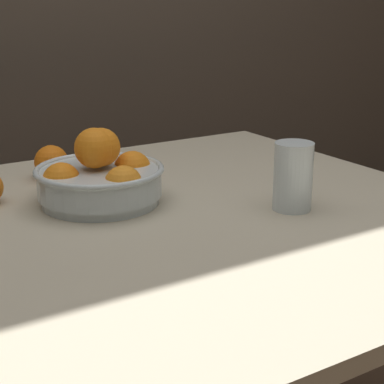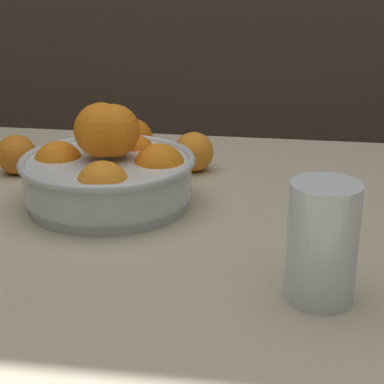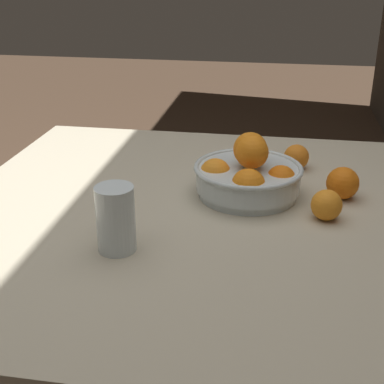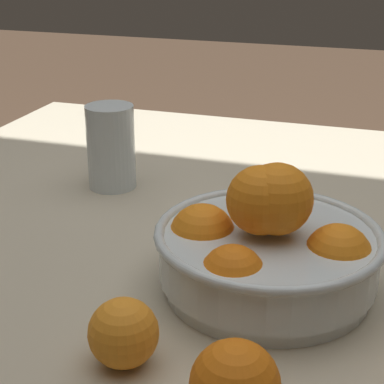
# 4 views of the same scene
# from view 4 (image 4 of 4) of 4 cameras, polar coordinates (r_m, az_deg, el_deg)

# --- Properties ---
(dining_table) EXTENTS (1.14, 1.11, 0.76)m
(dining_table) POSITION_cam_4_polar(r_m,az_deg,el_deg) (0.95, 2.09, -7.34)
(dining_table) COLOR #B7AD93
(dining_table) RESTS_ON ground_plane
(fruit_bowl) EXTENTS (0.26, 0.26, 0.16)m
(fruit_bowl) POSITION_cam_4_polar(r_m,az_deg,el_deg) (0.74, 6.61, -4.86)
(fruit_bowl) COLOR silver
(fruit_bowl) RESTS_ON dining_table
(juice_glass) EXTENTS (0.08, 0.08, 0.14)m
(juice_glass) POSITION_cam_4_polar(r_m,az_deg,el_deg) (1.04, -7.19, 3.62)
(juice_glass) COLOR #F4A314
(juice_glass) RESTS_ON dining_table
(orange_loose_aside) EXTENTS (0.07, 0.07, 0.07)m
(orange_loose_aside) POSITION_cam_4_polar(r_m,az_deg,el_deg) (0.63, -6.37, -12.30)
(orange_loose_aside) COLOR orange
(orange_loose_aside) RESTS_ON dining_table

